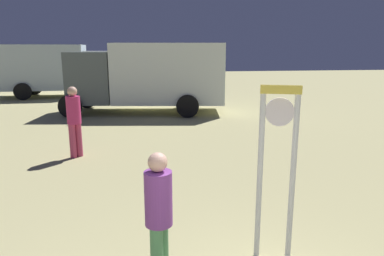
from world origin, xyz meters
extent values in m
cylinder|color=silver|center=(0.95, 1.96, 1.07)|extent=(0.07, 0.07, 2.15)
cylinder|color=silver|center=(1.33, 1.84, 1.07)|extent=(0.07, 0.07, 2.15)
cube|color=yellow|center=(1.14, 1.90, 2.20)|extent=(0.48, 0.23, 0.10)
cylinder|color=white|center=(1.15, 1.93, 1.93)|extent=(0.34, 0.15, 0.34)
cube|color=black|center=(1.16, 1.95, 1.93)|extent=(0.05, 0.03, 0.08)
cube|color=black|center=(1.16, 1.95, 1.93)|extent=(0.09, 0.04, 0.12)
cylinder|color=#518E5A|center=(-0.30, 1.62, 0.39)|extent=(0.14, 0.14, 0.77)
cylinder|color=#7C3B8E|center=(-0.34, 1.55, 1.08)|extent=(0.31, 0.31, 0.61)
sphere|color=#E1AB92|center=(-0.34, 1.55, 1.49)|extent=(0.21, 0.21, 0.21)
cylinder|color=#BB3C62|center=(-2.19, 6.77, 0.43)|extent=(0.16, 0.16, 0.86)
cylinder|color=#BB3C62|center=(-2.06, 6.88, 0.43)|extent=(0.16, 0.16, 0.86)
cylinder|color=#C73068|center=(-2.12, 6.83, 1.20)|extent=(0.34, 0.34, 0.68)
sphere|color=#DEA98B|center=(-2.12, 6.83, 1.65)|extent=(0.24, 0.24, 0.24)
cube|color=white|center=(0.73, 12.92, 1.67)|extent=(4.81, 2.95, 2.44)
cube|color=#515B5D|center=(-2.43, 13.36, 1.49)|extent=(2.04, 2.45, 2.09)
cube|color=black|center=(-3.31, 13.48, 1.91)|extent=(0.29, 1.87, 0.92)
cylinder|color=black|center=(-2.91, 14.63, 0.45)|extent=(0.93, 0.37, 0.90)
cylinder|color=black|center=(-3.24, 12.26, 0.45)|extent=(0.93, 0.37, 0.90)
cylinder|color=black|center=(1.68, 14.00, 0.45)|extent=(0.93, 0.37, 0.90)
cylinder|color=black|center=(1.35, 11.63, 0.45)|extent=(0.93, 0.37, 0.90)
cube|color=silver|center=(-5.90, 18.88, 1.67)|extent=(4.74, 2.27, 2.44)
cube|color=silver|center=(-2.52, 18.94, 1.50)|extent=(1.99, 2.11, 2.09)
cube|color=black|center=(-1.53, 18.95, 1.92)|extent=(0.06, 1.75, 0.92)
cylinder|color=black|center=(-1.77, 17.83, 0.45)|extent=(0.90, 0.26, 0.90)
cylinder|color=black|center=(-1.80, 20.06, 0.45)|extent=(0.90, 0.26, 0.90)
cylinder|color=black|center=(-6.65, 17.75, 0.45)|extent=(0.90, 0.26, 0.90)
cylinder|color=black|center=(-6.69, 19.98, 0.45)|extent=(0.90, 0.26, 0.90)
camera|label=1|loc=(-0.50, -2.02, 2.66)|focal=32.97mm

